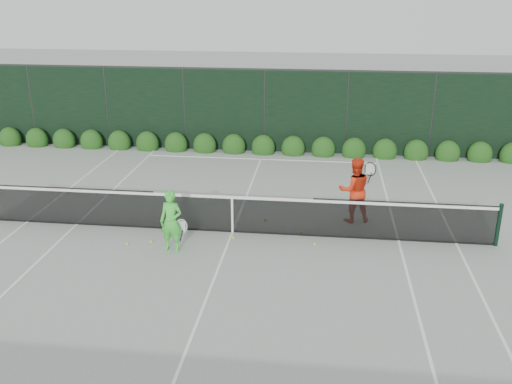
# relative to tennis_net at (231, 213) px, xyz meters

# --- Properties ---
(ground) EXTENTS (80.00, 80.00, 0.00)m
(ground) POSITION_rel_tennis_net_xyz_m (0.02, 0.00, -0.53)
(ground) COLOR gray
(ground) RESTS_ON ground
(tennis_net) EXTENTS (12.90, 0.10, 1.07)m
(tennis_net) POSITION_rel_tennis_net_xyz_m (0.00, 0.00, 0.00)
(tennis_net) COLOR black
(tennis_net) RESTS_ON ground
(player_woman) EXTENTS (0.64, 0.44, 1.47)m
(player_woman) POSITION_rel_tennis_net_xyz_m (-1.21, -1.18, 0.20)
(player_woman) COLOR #41D53E
(player_woman) RESTS_ON ground
(player_man) EXTENTS (0.98, 0.83, 1.73)m
(player_man) POSITION_rel_tennis_net_xyz_m (3.07, 1.13, 0.34)
(player_man) COLOR red
(player_man) RESTS_ON ground
(court_lines) EXTENTS (11.03, 23.83, 0.01)m
(court_lines) POSITION_rel_tennis_net_xyz_m (0.02, 0.00, -0.53)
(court_lines) COLOR white
(court_lines) RESTS_ON ground
(windscreen_fence) EXTENTS (32.00, 21.07, 3.06)m
(windscreen_fence) POSITION_rel_tennis_net_xyz_m (0.02, -2.71, 0.98)
(windscreen_fence) COLOR black
(windscreen_fence) RESTS_ON ground
(hedge_row) EXTENTS (31.66, 0.65, 0.94)m
(hedge_row) POSITION_rel_tennis_net_xyz_m (0.02, 7.15, -0.30)
(hedge_row) COLOR #103B10
(hedge_row) RESTS_ON ground
(tennis_balls) EXTENTS (4.55, 1.96, 0.07)m
(tennis_balls) POSITION_rel_tennis_net_xyz_m (-0.22, -0.16, -0.50)
(tennis_balls) COLOR yellow
(tennis_balls) RESTS_ON ground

